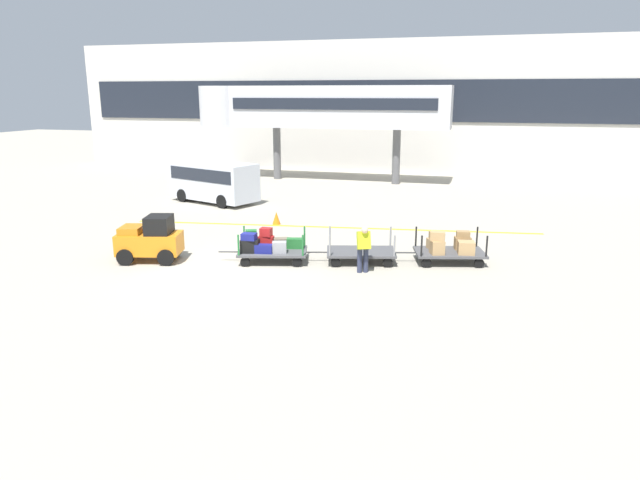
{
  "coord_description": "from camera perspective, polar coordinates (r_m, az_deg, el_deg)",
  "views": [
    {
      "loc": [
        8.17,
        -16.13,
        5.6
      ],
      "look_at": [
        3.15,
        1.25,
        0.96
      ],
      "focal_mm": 32.34,
      "sensor_mm": 36.0,
      "label": 1
    }
  ],
  "objects": [
    {
      "name": "terminal_building",
      "position": [
        42.91,
        5.24,
        12.99
      ],
      "size": [
        46.28,
        2.51,
        9.2
      ],
      "color": "beige",
      "rests_on": "ground_plane"
    },
    {
      "name": "baggage_cart_tail",
      "position": [
        19.89,
        12.7,
        -0.69
      ],
      "size": [
        3.09,
        1.95,
        1.16
      ],
      "color": "#4C4C4F",
      "rests_on": "ground_plane"
    },
    {
      "name": "baggage_tug",
      "position": [
        20.4,
        -16.45,
        0.03
      ],
      "size": [
        2.31,
        1.68,
        1.58
      ],
      "color": "orange",
      "rests_on": "ground_plane"
    },
    {
      "name": "baggage_handler",
      "position": [
        18.27,
        4.32,
        -0.68
      ],
      "size": [
        0.53,
        0.55,
        1.56
      ],
      "color": "#2D334C",
      "rests_on": "ground_plane"
    },
    {
      "name": "apron_lead_line",
      "position": [
        24.69,
        1.19,
        1.27
      ],
      "size": [
        17.27,
        2.65,
        0.01
      ],
      "primitive_type": "cube",
      "rotation": [
        0.0,
        0.0,
        0.14
      ],
      "color": "yellow",
      "rests_on": "ground_plane"
    },
    {
      "name": "shuttle_van",
      "position": [
        30.67,
        -10.47,
        5.96
      ],
      "size": [
        5.16,
        3.45,
        2.1
      ],
      "color": "silver",
      "rests_on": "ground_plane"
    },
    {
      "name": "ground_plane",
      "position": [
        18.93,
        -10.3,
        -3.07
      ],
      "size": [
        120.0,
        120.0,
        0.0
      ],
      "primitive_type": "plane",
      "color": "#A8A08E"
    },
    {
      "name": "baggage_cart_middle",
      "position": [
        19.59,
        4.04,
        -1.22
      ],
      "size": [
        3.09,
        1.95,
        1.1
      ],
      "color": "#4C4C4F",
      "rests_on": "ground_plane"
    },
    {
      "name": "jet_bridge",
      "position": [
        37.8,
        -1.03,
        12.98
      ],
      "size": [
        16.54,
        3.0,
        6.03
      ],
      "color": "silver",
      "rests_on": "ground_plane"
    },
    {
      "name": "safety_cone_near",
      "position": [
        25.28,
        -4.34,
        2.18
      ],
      "size": [
        0.36,
        0.36,
        0.55
      ],
      "primitive_type": "cone",
      "color": "orange",
      "rests_on": "ground_plane"
    },
    {
      "name": "baggage_cart_lead",
      "position": [
        19.65,
        -5.14,
        -0.6
      ],
      "size": [
        3.09,
        1.95,
        1.11
      ],
      "color": "#4C4C4F",
      "rests_on": "ground_plane"
    }
  ]
}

